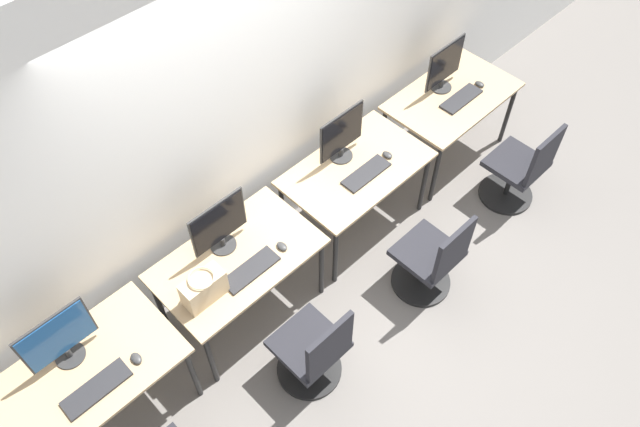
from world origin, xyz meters
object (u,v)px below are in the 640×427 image
Objects in this scene: keyboard_right at (366,174)px; office_chair_far_right at (520,171)px; mouse_far_left at (136,358)px; monitor_far_right at (445,66)px; mouse_left at (282,246)px; mouse_far_right at (480,84)px; handbag at (204,288)px; monitor_left at (219,225)px; keyboard_far_left at (97,389)px; office_chair_right at (432,261)px; keyboard_far_right at (461,99)px; monitor_right at (342,135)px; keyboard_left at (251,270)px; mouse_right at (387,155)px; office_chair_left at (314,353)px; monitor_far_left at (58,339)px.

keyboard_right is 1.45m from office_chair_far_right.
mouse_far_left is 0.20× the size of monitor_far_right.
mouse_far_right is (2.42, 0.07, 0.00)m from mouse_left.
monitor_far_right reaches higher than handbag.
monitor_left is at bearing 168.41° from keyboard_right.
office_chair_right reaches higher than keyboard_far_left.
monitor_far_right is at bearing 90.00° from keyboard_far_right.
monitor_right reaches higher than keyboard_far_left.
monitor_left is 0.51× the size of office_chair_right.
keyboard_far_right is 4.73× the size of mouse_far_right.
mouse_far_right reaches higher than keyboard_left.
mouse_right is 0.96m from keyboard_far_right.
office_chair_left is at bearing -62.43° from handbag.
monitor_far_right is (2.16, 0.30, 0.22)m from mouse_left.
handbag is at bearing 3.00° from keyboard_far_left.
mouse_left is at bearing -1.07° from keyboard_left.
monitor_left is 2.68m from office_chair_far_right.
monitor_far_right is (2.44, -0.01, 0.00)m from monitor_left.
office_chair_right is (2.39, -0.71, -0.36)m from keyboard_far_left.
mouse_far_right is at bearing 1.76° from mouse_left.
monitor_left is 0.45m from handbag.
monitor_left is 0.38m from keyboard_left.
mouse_left and mouse_right have the same top height.
mouse_right is at bearing -9.07° from monitor_left.
monitor_left is 5.02× the size of mouse_left.
office_chair_far_right is at bearing -14.91° from keyboard_left.
keyboard_far_right is 0.48× the size of office_chair_far_right.
keyboard_far_left is 0.94× the size of monitor_right.
keyboard_left is 0.37m from handbag.
mouse_far_right is (2.71, 0.69, 0.37)m from office_chair_left.
office_chair_left is 1.00× the size of office_chair_right.
mouse_far_left is 0.94m from keyboard_left.
office_chair_right is at bearing -4.17° from office_chair_left.
office_chair_left reaches higher than keyboard_far_right.
keyboard_far_left is 2.52m from office_chair_right.
monitor_right is (2.44, 0.02, 0.00)m from monitor_far_left.
handbag is (-1.84, -0.02, 0.10)m from mouse_right.
keyboard_left is 4.73× the size of mouse_right.
keyboard_left is at bearing -177.55° from keyboard_right.
keyboard_right is (2.44, 0.05, 0.00)m from keyboard_far_left.
monitor_far_left reaches higher than handbag.
keyboard_right is at bearing -168.82° from monitor_far_right.
monitor_far_right reaches higher than keyboard_far_left.
office_chair_far_right is at bearing -14.69° from monitor_far_left.
office_chair_far_right is at bearing -16.65° from mouse_left.
office_chair_far_right is 2.91m from handbag.
monitor_left reaches higher than mouse_right.
handbag is (-0.64, 0.05, 0.10)m from mouse_left.
keyboard_far_right is at bearing 0.75° from keyboard_right.
mouse_left is at bearing -172.11° from monitor_far_right.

